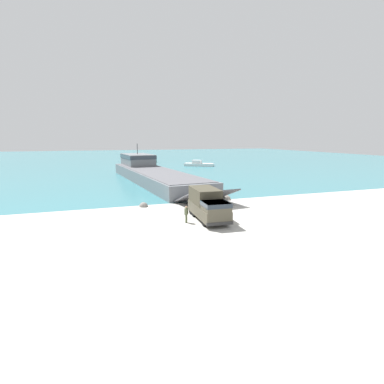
% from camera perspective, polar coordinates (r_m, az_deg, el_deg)
% --- Properties ---
extents(ground_plane, '(240.00, 240.00, 0.00)m').
position_cam_1_polar(ground_plane, '(35.50, 4.00, -3.46)').
color(ground_plane, '#B7B5AD').
extents(water_surface, '(240.00, 180.00, 0.01)m').
position_cam_1_polar(water_surface, '(127.95, -12.61, 6.24)').
color(water_surface, teal).
rests_on(water_surface, ground_plane).
extents(landing_craft, '(11.88, 44.21, 7.14)m').
position_cam_1_polar(landing_craft, '(60.90, -7.87, 3.82)').
color(landing_craft, slate).
rests_on(landing_craft, ground_plane).
extents(military_truck, '(2.99, 7.24, 3.14)m').
position_cam_1_polar(military_truck, '(31.18, 3.05, -2.39)').
color(military_truck, '#4C4738').
rests_on(military_truck, ground_plane).
extents(soldier_on_ramp, '(0.47, 0.49, 1.72)m').
position_cam_1_polar(soldier_on_ramp, '(30.03, -1.09, -4.03)').
color(soldier_on_ramp, '#566042').
rests_on(soldier_on_ramp, ground_plane).
extents(moored_boat_a, '(8.75, 3.16, 2.05)m').
position_cam_1_polar(moored_boat_a, '(105.92, -9.25, 5.93)').
color(moored_boat_a, '#2D7060').
rests_on(moored_boat_a, ground_plane).
extents(moored_boat_b, '(8.97, 7.11, 1.77)m').
position_cam_1_polar(moored_boat_b, '(91.53, 1.26, 5.35)').
color(moored_boat_b, white).
rests_on(moored_boat_b, ground_plane).
extents(mooring_bollard, '(0.33, 0.33, 0.82)m').
position_cam_1_polar(mooring_bollard, '(39.94, 4.28, -1.26)').
color(mooring_bollard, '#333338').
rests_on(mooring_bollard, ground_plane).
extents(shoreline_rock_a, '(1.10, 1.10, 1.10)m').
position_cam_1_polar(shoreline_rock_a, '(37.67, -9.21, -2.77)').
color(shoreline_rock_a, gray).
rests_on(shoreline_rock_a, ground_plane).
extents(shoreline_rock_b, '(1.35, 1.35, 1.35)m').
position_cam_1_polar(shoreline_rock_b, '(41.58, 6.46, -1.47)').
color(shoreline_rock_b, gray).
rests_on(shoreline_rock_b, ground_plane).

